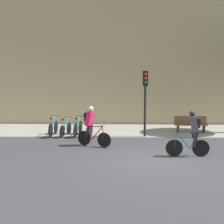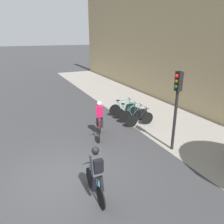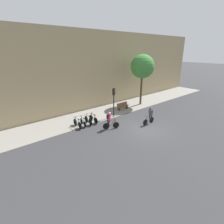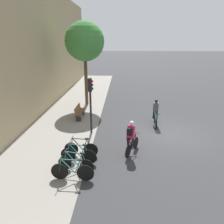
# 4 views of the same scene
# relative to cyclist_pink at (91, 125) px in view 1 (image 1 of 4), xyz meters

# --- Properties ---
(ground) EXTENTS (200.00, 200.00, 0.00)m
(ground) POSITION_rel_cyclist_pink_xyz_m (2.58, -2.47, -0.95)
(ground) COLOR #333335
(kerb_strip) EXTENTS (44.00, 4.50, 0.01)m
(kerb_strip) POSITION_rel_cyclist_pink_xyz_m (2.58, 4.28, -0.94)
(kerb_strip) COLOR gray
(kerb_strip) RESTS_ON ground
(building_facade) EXTENTS (44.00, 0.60, 9.71)m
(building_facade) POSITION_rel_cyclist_pink_xyz_m (2.58, 6.83, 3.91)
(building_facade) COLOR tan
(building_facade) RESTS_ON ground
(cyclist_pink) EXTENTS (1.52, 0.75, 1.77)m
(cyclist_pink) POSITION_rel_cyclist_pink_xyz_m (0.00, 0.00, 0.00)
(cyclist_pink) COLOR black
(cyclist_pink) RESTS_ON ground
(cyclist_grey) EXTENTS (1.66, 0.46, 1.77)m
(cyclist_grey) POSITION_rel_cyclist_pink_xyz_m (4.04, -1.75, -0.00)
(cyclist_grey) COLOR black
(cyclist_grey) RESTS_ON ground
(parked_bike_0) EXTENTS (0.46, 1.77, 0.99)m
(parked_bike_0) POSITION_rel_cyclist_pink_xyz_m (-2.18, 2.41, -0.53)
(parked_bike_0) COLOR black
(parked_bike_0) RESTS_ON ground
(parked_bike_1) EXTENTS (0.48, 1.61, 0.94)m
(parked_bike_1) POSITION_rel_cyclist_pink_xyz_m (-1.53, 2.41, -0.56)
(parked_bike_1) COLOR black
(parked_bike_1) RESTS_ON ground
(parked_bike_2) EXTENTS (0.46, 1.70, 0.99)m
(parked_bike_2) POSITION_rel_cyclist_pink_xyz_m (-0.89, 2.42, -0.53)
(parked_bike_2) COLOR black
(parked_bike_2) RESTS_ON ground
(parked_bike_3) EXTENTS (0.46, 1.66, 0.98)m
(parked_bike_3) POSITION_rel_cyclist_pink_xyz_m (-0.24, 2.41, -0.54)
(parked_bike_3) COLOR black
(parked_bike_3) RESTS_ON ground
(traffic_light_pole) EXTENTS (0.26, 0.30, 3.34)m
(traffic_light_pole) POSITION_rel_cyclist_pink_xyz_m (2.56, 2.29, 1.38)
(traffic_light_pole) COLOR black
(traffic_light_pole) RESTS_ON ground
(bench) EXTENTS (1.77, 0.44, 0.89)m
(bench) POSITION_rel_cyclist_pink_xyz_m (5.17, 3.53, -0.47)
(bench) COLOR brown
(bench) RESTS_ON ground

